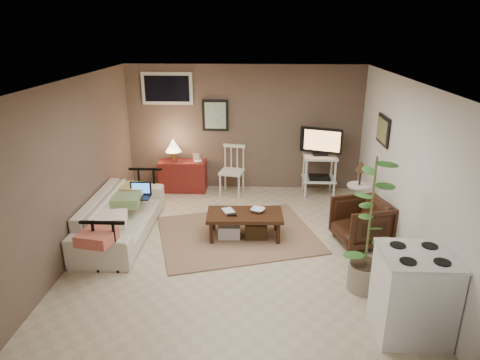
{
  "coord_description": "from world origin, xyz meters",
  "views": [
    {
      "loc": [
        0.29,
        -5.58,
        3.04
      ],
      "look_at": [
        0.02,
        0.35,
        0.91
      ],
      "focal_mm": 32.0,
      "sensor_mm": 36.0,
      "label": 1
    }
  ],
  "objects_px": {
    "tv_stand": "(320,160)",
    "potted_plant": "(370,221)",
    "coffee_table": "(244,223)",
    "side_table": "(359,184)",
    "stove": "(413,294)",
    "red_console": "(182,173)",
    "sofa": "(120,209)",
    "armchair": "(361,220)",
    "spindle_chair": "(232,172)"
  },
  "relations": [
    {
      "from": "tv_stand",
      "to": "potted_plant",
      "type": "distance_m",
      "value": 3.17
    },
    {
      "from": "coffee_table",
      "to": "side_table",
      "type": "distance_m",
      "value": 2.03
    },
    {
      "from": "coffee_table",
      "to": "stove",
      "type": "bearing_deg",
      "value": -48.9
    },
    {
      "from": "red_console",
      "to": "tv_stand",
      "type": "relative_size",
      "value": 0.81
    },
    {
      "from": "coffee_table",
      "to": "potted_plant",
      "type": "bearing_deg",
      "value": -40.57
    },
    {
      "from": "sofa",
      "to": "stove",
      "type": "height_order",
      "value": "stove"
    },
    {
      "from": "red_console",
      "to": "armchair",
      "type": "xyz_separation_m",
      "value": [
        3.01,
        -2.04,
        0.0
      ]
    },
    {
      "from": "sofa",
      "to": "spindle_chair",
      "type": "relative_size",
      "value": 2.35
    },
    {
      "from": "potted_plant",
      "to": "side_table",
      "type": "bearing_deg",
      "value": 80.45
    },
    {
      "from": "coffee_table",
      "to": "stove",
      "type": "relative_size",
      "value": 1.22
    },
    {
      "from": "coffee_table",
      "to": "spindle_chair",
      "type": "relative_size",
      "value": 1.23
    },
    {
      "from": "coffee_table",
      "to": "sofa",
      "type": "height_order",
      "value": "sofa"
    },
    {
      "from": "coffee_table",
      "to": "spindle_chair",
      "type": "xyz_separation_m",
      "value": [
        -0.3,
        1.84,
        0.2
      ]
    },
    {
      "from": "spindle_chair",
      "to": "stove",
      "type": "height_order",
      "value": "stove"
    },
    {
      "from": "side_table",
      "to": "potted_plant",
      "type": "height_order",
      "value": "potted_plant"
    },
    {
      "from": "sofa",
      "to": "tv_stand",
      "type": "height_order",
      "value": "tv_stand"
    },
    {
      "from": "red_console",
      "to": "spindle_chair",
      "type": "xyz_separation_m",
      "value": [
        0.98,
        -0.12,
        0.08
      ]
    },
    {
      "from": "sofa",
      "to": "red_console",
      "type": "relative_size",
      "value": 2.1
    },
    {
      "from": "spindle_chair",
      "to": "armchair",
      "type": "bearing_deg",
      "value": -43.43
    },
    {
      "from": "spindle_chair",
      "to": "red_console",
      "type": "bearing_deg",
      "value": 173.15
    },
    {
      "from": "spindle_chair",
      "to": "stove",
      "type": "bearing_deg",
      "value": -61.69
    },
    {
      "from": "red_console",
      "to": "potted_plant",
      "type": "relative_size",
      "value": 0.61
    },
    {
      "from": "potted_plant",
      "to": "stove",
      "type": "relative_size",
      "value": 1.83
    },
    {
      "from": "spindle_chair",
      "to": "side_table",
      "type": "bearing_deg",
      "value": -27.12
    },
    {
      "from": "red_console",
      "to": "side_table",
      "type": "bearing_deg",
      "value": -21.25
    },
    {
      "from": "tv_stand",
      "to": "armchair",
      "type": "height_order",
      "value": "tv_stand"
    },
    {
      "from": "stove",
      "to": "coffee_table",
      "type": "bearing_deg",
      "value": 131.1
    },
    {
      "from": "side_table",
      "to": "potted_plant",
      "type": "distance_m",
      "value": 2.07
    },
    {
      "from": "tv_stand",
      "to": "side_table",
      "type": "bearing_deg",
      "value": -66.42
    },
    {
      "from": "sofa",
      "to": "potted_plant",
      "type": "relative_size",
      "value": 1.27
    },
    {
      "from": "coffee_table",
      "to": "side_table",
      "type": "bearing_deg",
      "value": 21.75
    },
    {
      "from": "spindle_chair",
      "to": "side_table",
      "type": "xyz_separation_m",
      "value": [
        2.15,
        -1.1,
        0.2
      ]
    },
    {
      "from": "sofa",
      "to": "stove",
      "type": "distance_m",
      "value": 4.23
    },
    {
      "from": "potted_plant",
      "to": "spindle_chair",
      "type": "bearing_deg",
      "value": 120.02
    },
    {
      "from": "sofa",
      "to": "side_table",
      "type": "height_order",
      "value": "side_table"
    },
    {
      "from": "red_console",
      "to": "spindle_chair",
      "type": "distance_m",
      "value": 0.99
    },
    {
      "from": "spindle_chair",
      "to": "armchair",
      "type": "relative_size",
      "value": 1.28
    },
    {
      "from": "coffee_table",
      "to": "sofa",
      "type": "bearing_deg",
      "value": 179.62
    },
    {
      "from": "side_table",
      "to": "tv_stand",
      "type": "bearing_deg",
      "value": 113.58
    },
    {
      "from": "stove",
      "to": "red_console",
      "type": "bearing_deg",
      "value": 127.51
    },
    {
      "from": "tv_stand",
      "to": "armchair",
      "type": "relative_size",
      "value": 1.77
    },
    {
      "from": "red_console",
      "to": "potted_plant",
      "type": "bearing_deg",
      "value": -49.31
    },
    {
      "from": "coffee_table",
      "to": "spindle_chair",
      "type": "height_order",
      "value": "spindle_chair"
    },
    {
      "from": "coffee_table",
      "to": "spindle_chair",
      "type": "distance_m",
      "value": 1.87
    },
    {
      "from": "stove",
      "to": "potted_plant",
      "type": "bearing_deg",
      "value": 110.84
    },
    {
      "from": "side_table",
      "to": "armchair",
      "type": "height_order",
      "value": "side_table"
    },
    {
      "from": "sofa",
      "to": "potted_plant",
      "type": "distance_m",
      "value": 3.66
    },
    {
      "from": "spindle_chair",
      "to": "side_table",
      "type": "height_order",
      "value": "side_table"
    },
    {
      "from": "spindle_chair",
      "to": "potted_plant",
      "type": "distance_m",
      "value": 3.64
    },
    {
      "from": "potted_plant",
      "to": "stove",
      "type": "distance_m",
      "value": 0.94
    }
  ]
}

